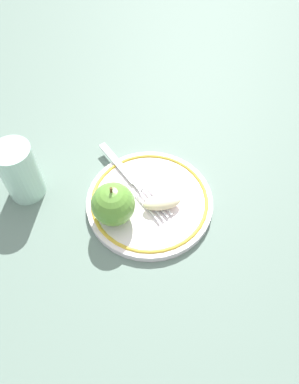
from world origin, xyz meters
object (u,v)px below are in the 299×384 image
apple_slice_front (162,202)px  fork (130,177)px  plate (150,202)px  drinking_glass (20,172)px  apple_red_whole (113,204)px

apple_slice_front → fork: bearing=-57.8°
plate → apple_slice_front: 0.03m
plate → drinking_glass: 0.21m
plate → apple_red_whole: 0.07m
apple_red_whole → drinking_glass: size_ratio=0.72×
plate → apple_slice_front: bearing=11.2°
fork → apple_red_whole: bearing=-51.4°
plate → drinking_glass: drinking_glass is taller
apple_red_whole → fork: size_ratio=0.39×
drinking_glass → fork: bearing=49.1°
fork → drinking_glass: bearing=-120.4°
apple_red_whole → drinking_glass: (-0.15, -0.06, 0.00)m
apple_slice_front → fork: 0.08m
apple_slice_front → drinking_glass: 0.23m
apple_slice_front → fork: apple_slice_front is taller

